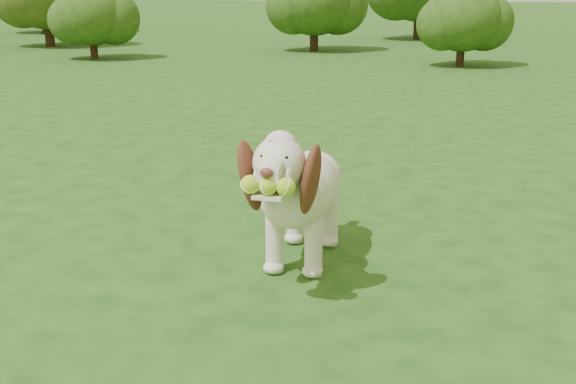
# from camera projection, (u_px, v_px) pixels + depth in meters

# --- Properties ---
(ground) EXTENTS (80.00, 80.00, 0.00)m
(ground) POSITION_uv_depth(u_px,v_px,m) (347.00, 225.00, 4.06)
(ground) COLOR #194213
(ground) RESTS_ON ground
(dog) EXTENTS (0.39, 1.12, 0.73)m
(dog) POSITION_uv_depth(u_px,v_px,m) (300.00, 187.00, 3.40)
(dog) COLOR silver
(dog) RESTS_ON ground
(shrub_a) EXTENTS (1.21, 1.21, 1.26)m
(shrub_a) POSITION_uv_depth(u_px,v_px,m) (91.00, 14.00, 12.09)
(shrub_a) COLOR #382314
(shrub_a) RESTS_ON ground
(shrub_b) EXTENTS (1.53, 1.53, 1.58)m
(shrub_b) POSITION_uv_depth(u_px,v_px,m) (314.00, 0.00, 13.38)
(shrub_b) COLOR #382314
(shrub_b) RESTS_ON ground
(shrub_c) EXTENTS (1.21, 1.21, 1.26)m
(shrub_c) POSITION_uv_depth(u_px,v_px,m) (463.00, 18.00, 11.08)
(shrub_c) COLOR #382314
(shrub_c) RESTS_ON ground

